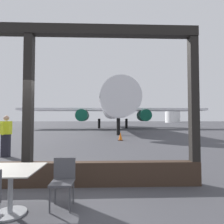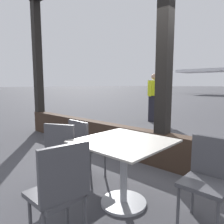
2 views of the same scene
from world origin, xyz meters
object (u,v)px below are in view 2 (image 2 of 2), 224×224
object	(u,v)px
cafe_chair_aisle_left	(60,188)
cafe_chair_aisle_right	(64,149)
cafe_chair_window_left	(84,144)
ground_crew_worker	(154,97)
cafe_chair_window_right	(208,174)
dining_table	(124,163)

from	to	relation	value
cafe_chair_aisle_left	cafe_chair_aisle_right	world-z (taller)	cafe_chair_aisle_left
cafe_chair_aisle_right	cafe_chair_window_left	bearing A→B (deg)	95.62
ground_crew_worker	cafe_chair_aisle_left	bearing A→B (deg)	-64.89
cafe_chair_window_right	cafe_chair_aisle_right	size ratio (longest dim) A/B	0.97
cafe_chair_aisle_left	cafe_chair_aisle_right	xyz separation A→B (m)	(-0.86, 0.62, -0.02)
cafe_chair_window_left	cafe_chair_aisle_left	bearing A→B (deg)	-47.65
dining_table	cafe_chair_window_left	distance (m)	0.83
cafe_chair_aisle_left	ground_crew_worker	bearing A→B (deg)	115.11
cafe_chair_window_right	cafe_chair_aisle_left	xyz separation A→B (m)	(-0.73, -1.14, 0.04)
dining_table	ground_crew_worker	distance (m)	5.52
cafe_chair_window_left	cafe_chair_aisle_right	xyz separation A→B (m)	(0.04, -0.36, 0.01)
dining_table	cafe_chair_aisle_left	size ratio (longest dim) A/B	1.01
cafe_chair_window_right	cafe_chair_aisle_left	distance (m)	1.36
dining_table	cafe_chair_window_right	world-z (taller)	cafe_chair_window_right
cafe_chair_window_right	dining_table	bearing A→B (deg)	-161.99
dining_table	cafe_chair_aisle_left	bearing A→B (deg)	-84.68
dining_table	cafe_chair_aisle_left	world-z (taller)	cafe_chair_aisle_left
cafe_chair_window_left	ground_crew_worker	size ratio (longest dim) A/B	0.50
cafe_chair_window_right	cafe_chair_aisle_left	world-z (taller)	cafe_chair_aisle_left
cafe_chair_window_left	cafe_chair_aisle_left	distance (m)	1.34
cafe_chair_aisle_right	dining_table	bearing A→B (deg)	18.18
cafe_chair_aisle_right	ground_crew_worker	distance (m)	5.43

